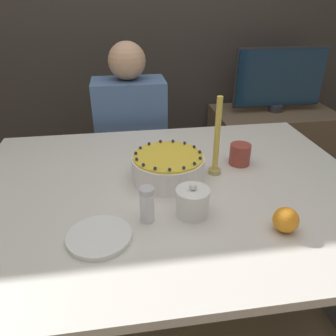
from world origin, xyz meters
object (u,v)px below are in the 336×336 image
Objects in this scene: candle at (217,143)px; tv_monitor at (280,79)px; cake at (168,167)px; sugar_shaker at (147,204)px; person_man_blue_shirt at (132,158)px; sugar_bowl at (192,202)px.

candle is 1.29m from tv_monitor.
sugar_shaker reaches higher than cake.
person_man_blue_shirt is at bearing 90.46° from sugar_shaker.
sugar_bowl is at bearing -120.08° from candle.
person_man_blue_shirt is at bearing 98.87° from cake.
person_man_blue_shirt is at bearing -161.80° from tv_monitor.
tv_monitor is (0.95, 1.06, 0.06)m from cake.
sugar_bowl is 0.30m from candle.
candle is at bearing 113.33° from person_man_blue_shirt.
candle is at bearing 4.39° from cake.
cake is 0.42× the size of tv_monitor.
tv_monitor is (0.76, 1.05, -0.02)m from candle.
sugar_shaker is 0.10× the size of person_man_blue_shirt.
sugar_bowl is at bearing -124.85° from tv_monitor.
sugar_bowl is at bearing 99.20° from person_man_blue_shirt.
cake is 0.21m from candle.
candle is 0.26× the size of person_man_blue_shirt.
candle reaches higher than sugar_shaker.
person_man_blue_shirt is (-0.01, 0.96, -0.32)m from sugar_shaker.
person_man_blue_shirt is 1.82× the size of tv_monitor.
sugar_shaker is 0.40m from candle.
sugar_bowl is 0.18× the size of tv_monitor.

